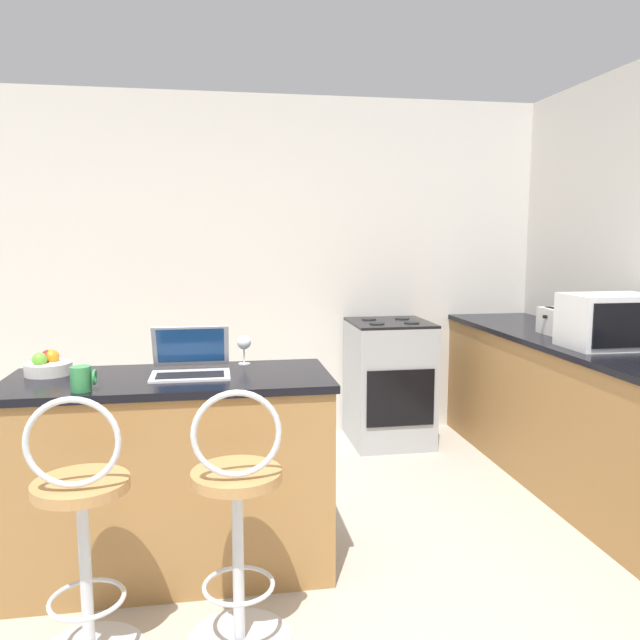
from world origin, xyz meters
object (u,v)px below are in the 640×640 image
object	(u,v)px
toaster	(560,321)
fruit_bowl	(48,366)
bar_stool_near	(83,538)
bar_stool_far	(238,526)
laptop	(191,362)
microwave	(610,321)
wine_glass_tall	(244,343)
stove_range	(389,382)
mug_green	(82,379)

from	to	relation	value
toaster	fruit_bowl	world-z (taller)	toaster
bar_stool_near	bar_stool_far	world-z (taller)	same
toaster	fruit_bowl	size ratio (longest dim) A/B	1.25
bar_stool_near	laptop	world-z (taller)	laptop
microwave	wine_glass_tall	world-z (taller)	microwave
bar_stool_far	toaster	distance (m)	2.62
bar_stool_far	laptop	xyz separation A→B (m)	(-0.18, 0.65, 0.50)
bar_stool_near	microwave	world-z (taller)	microwave
laptop	wine_glass_tall	size ratio (longest dim) A/B	2.43
bar_stool_far	fruit_bowl	xyz separation A→B (m)	(-0.83, 0.75, 0.48)
stove_range	fruit_bowl	world-z (taller)	fruit_bowl
wine_glass_tall	laptop	bearing A→B (deg)	-144.42
laptop	stove_range	world-z (taller)	laptop
laptop	mug_green	world-z (taller)	laptop
toaster	stove_range	xyz separation A→B (m)	(-0.90, 0.79, -0.55)
stove_range	wine_glass_tall	size ratio (longest dim) A/B	6.43
laptop	microwave	distance (m)	2.34
bar_stool_far	toaster	xyz separation A→B (m)	(2.12, 1.44, 0.53)
bar_stool_far	wine_glass_tall	xyz separation A→B (m)	(0.07, 0.83, 0.55)
laptop	fruit_bowl	world-z (taller)	laptop
microwave	toaster	bearing A→B (deg)	92.13
laptop	microwave	bearing A→B (deg)	7.33
fruit_bowl	mug_green	bearing A→B (deg)	-58.29
mug_green	fruit_bowl	distance (m)	0.42
microwave	bar_stool_far	bearing A→B (deg)	-156.08
microwave	mug_green	xyz separation A→B (m)	(-2.75, -0.55, -0.10)
toaster	laptop	bearing A→B (deg)	-161.11
toaster	fruit_bowl	bearing A→B (deg)	-166.87
bar_stool_near	fruit_bowl	world-z (taller)	fruit_bowl
bar_stool_far	stove_range	distance (m)	2.54
microwave	wine_glass_tall	bearing A→B (deg)	-176.75
mug_green	laptop	bearing A→B (deg)	30.77
mug_green	fruit_bowl	world-z (taller)	fruit_bowl
laptop	fruit_bowl	bearing A→B (deg)	171.21
toaster	mug_green	distance (m)	2.92
bar_stool_far	wine_glass_tall	world-z (taller)	wine_glass_tall
stove_range	mug_green	bearing A→B (deg)	-134.94
toaster	stove_range	world-z (taller)	toaster
stove_range	fruit_bowl	bearing A→B (deg)	-144.18
bar_stool_far	fruit_bowl	bearing A→B (deg)	137.84
fruit_bowl	microwave	bearing A→B (deg)	3.83
fruit_bowl	bar_stool_near	bearing A→B (deg)	-69.79
stove_range	microwave	bearing A→B (deg)	-54.17
microwave	fruit_bowl	xyz separation A→B (m)	(-2.97, -0.20, -0.11)
laptop	wine_glass_tall	distance (m)	0.32
toaster	stove_range	bearing A→B (deg)	138.93
laptop	wine_glass_tall	bearing A→B (deg)	35.58
stove_range	wine_glass_tall	world-z (taller)	wine_glass_tall
microwave	fruit_bowl	distance (m)	2.98
bar_stool_near	stove_range	distance (m)	2.84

